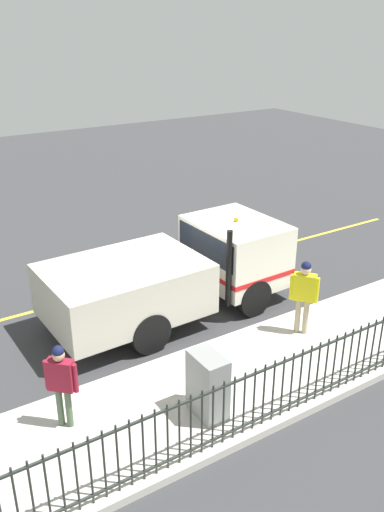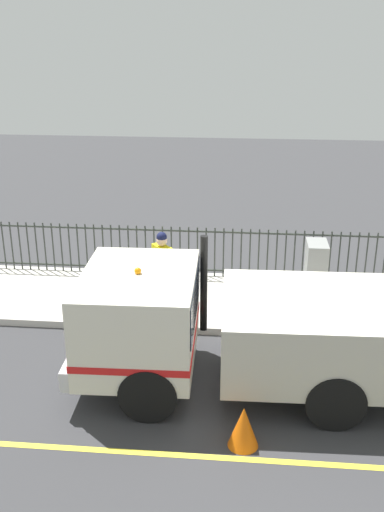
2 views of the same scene
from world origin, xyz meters
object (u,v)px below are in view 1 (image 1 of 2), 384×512
object	(u,v)px
worker_standing	(304,290)
utility_cabinet	(208,385)
work_truck	(185,268)
pedestrian_distant	(61,378)
traffic_cone	(144,276)

from	to	relation	value
worker_standing	utility_cabinet	size ratio (longest dim) A/B	1.44
work_truck	worker_standing	size ratio (longest dim) A/B	3.51
work_truck	pedestrian_distant	xyz separation A→B (m)	(2.66, -4.17, -0.02)
worker_standing	traffic_cone	xyz separation A→B (m)	(-4.27, -1.83, -0.92)
utility_cabinet	work_truck	bearing A→B (deg)	153.70
utility_cabinet	traffic_cone	distance (m)	5.70
pedestrian_distant	work_truck	bearing A→B (deg)	-102.75
work_truck	pedestrian_distant	size ratio (longest dim) A/B	3.80
worker_standing	utility_cabinet	xyz separation A→B (m)	(1.19, -3.41, -0.47)
pedestrian_distant	utility_cabinet	distance (m)	2.59
worker_standing	utility_cabinet	world-z (taller)	worker_standing
worker_standing	pedestrian_distant	xyz separation A→B (m)	(0.09, -5.72, -0.08)
worker_standing	utility_cabinet	bearing A→B (deg)	70.02
work_truck	worker_standing	world-z (taller)	work_truck
work_truck	traffic_cone	distance (m)	1.92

